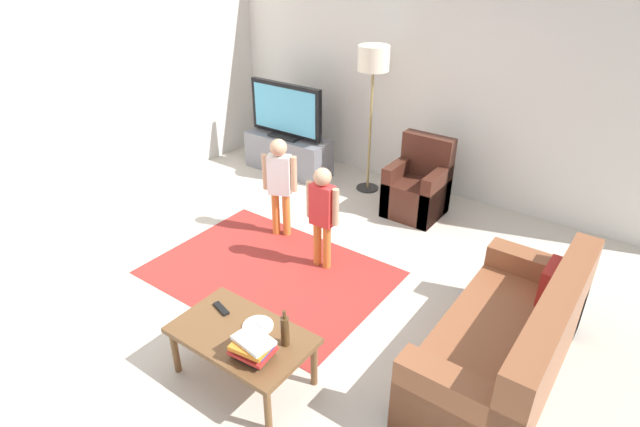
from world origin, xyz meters
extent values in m
plane|color=beige|center=(0.00, 0.00, 0.00)|extent=(7.80, 7.80, 0.00)
cube|color=silver|center=(0.00, 3.00, 1.35)|extent=(6.00, 0.12, 2.70)
cube|color=silver|center=(-3.00, 0.00, 1.35)|extent=(0.12, 6.00, 2.70)
cube|color=#9E2D28|center=(-0.39, 0.31, 0.00)|extent=(2.20, 1.60, 0.01)
cube|color=slate|center=(-1.77, 2.30, 0.25)|extent=(1.20, 0.44, 0.50)
cube|color=black|center=(-1.77, 2.25, 0.10)|extent=(1.10, 0.32, 0.03)
cube|color=black|center=(-1.77, 2.28, 0.52)|extent=(0.44, 0.28, 0.03)
cube|color=black|center=(-1.77, 2.28, 0.87)|extent=(1.10, 0.07, 0.68)
cube|color=#59B2D8|center=(-1.77, 2.24, 0.87)|extent=(1.00, 0.01, 0.58)
cube|color=brown|center=(1.81, 0.33, 0.21)|extent=(0.80, 1.80, 0.42)
cube|color=brown|center=(2.11, 0.33, 0.43)|extent=(0.20, 1.80, 0.86)
cube|color=brown|center=(1.81, -0.47, 0.30)|extent=(0.80, 0.20, 0.60)
cube|color=brown|center=(1.81, 1.13, 0.30)|extent=(0.80, 0.20, 0.60)
cube|color=#B22823|center=(1.96, 0.88, 0.56)|extent=(0.10, 0.32, 0.32)
cube|color=#472319|center=(0.19, 2.20, 0.21)|extent=(0.60, 0.60, 0.42)
cube|color=#472319|center=(0.19, 2.42, 0.45)|extent=(0.60, 0.16, 0.90)
cube|color=#472319|center=(-0.05, 2.20, 0.30)|extent=(0.12, 0.60, 0.60)
cube|color=#472319|center=(0.43, 2.20, 0.30)|extent=(0.12, 0.60, 0.60)
cylinder|color=#262626|center=(-0.60, 2.45, 0.01)|extent=(0.28, 0.28, 0.02)
cylinder|color=#99844C|center=(-0.60, 2.45, 0.76)|extent=(0.03, 0.03, 1.50)
cylinder|color=silver|center=(-0.60, 2.45, 1.64)|extent=(0.36, 0.36, 0.28)
cylinder|color=orange|center=(-0.82, 0.92, 0.25)|extent=(0.08, 0.08, 0.49)
cylinder|color=orange|center=(-0.71, 0.97, 0.25)|extent=(0.08, 0.08, 0.49)
cube|color=white|center=(-0.76, 0.94, 0.70)|extent=(0.27, 0.22, 0.42)
sphere|color=tan|center=(-0.76, 0.94, 1.00)|extent=(0.18, 0.18, 0.18)
cylinder|color=tan|center=(-0.90, 0.88, 0.73)|extent=(0.07, 0.07, 0.38)
cylinder|color=tan|center=(-0.63, 1.00, 0.73)|extent=(0.07, 0.07, 0.38)
cylinder|color=orange|center=(-0.11, 0.71, 0.24)|extent=(0.08, 0.08, 0.47)
cylinder|color=orange|center=(0.00, 0.71, 0.24)|extent=(0.08, 0.08, 0.47)
cube|color=red|center=(-0.05, 0.71, 0.67)|extent=(0.23, 0.13, 0.40)
sphere|color=tan|center=(-0.05, 0.71, 0.96)|extent=(0.17, 0.17, 0.17)
cylinder|color=tan|center=(-0.20, 0.71, 0.69)|extent=(0.06, 0.06, 0.36)
cylinder|color=tan|center=(0.09, 0.71, 0.69)|extent=(0.06, 0.06, 0.36)
cube|color=brown|center=(0.33, -0.80, 0.40)|extent=(1.00, 0.60, 0.04)
cylinder|color=brown|center=(-0.12, -1.05, 0.19)|extent=(0.05, 0.05, 0.38)
cylinder|color=brown|center=(0.78, -1.05, 0.19)|extent=(0.05, 0.05, 0.38)
cylinder|color=brown|center=(-0.12, -0.55, 0.19)|extent=(0.05, 0.05, 0.38)
cylinder|color=brown|center=(0.78, -0.55, 0.19)|extent=(0.05, 0.05, 0.38)
cube|color=black|center=(0.55, -0.91, 0.44)|extent=(0.25, 0.20, 0.04)
cube|color=red|center=(0.56, -0.92, 0.47)|extent=(0.29, 0.24, 0.03)
cube|color=#334CA5|center=(0.56, -0.91, 0.50)|extent=(0.25, 0.19, 0.03)
cube|color=orange|center=(0.57, -0.93, 0.54)|extent=(0.27, 0.23, 0.03)
cube|color=white|center=(0.57, -0.91, 0.57)|extent=(0.28, 0.21, 0.03)
cylinder|color=#4C3319|center=(0.65, -0.70, 0.53)|extent=(0.06, 0.06, 0.23)
cylinder|color=#4C3319|center=(0.65, -0.70, 0.68)|extent=(0.02, 0.02, 0.06)
cube|color=black|center=(0.03, -0.70, 0.43)|extent=(0.18, 0.09, 0.02)
cylinder|color=white|center=(0.38, -0.68, 0.43)|extent=(0.22, 0.22, 0.02)
cube|color=silver|center=(0.40, -0.68, 0.44)|extent=(0.14, 0.07, 0.01)
camera|label=1|loc=(2.40, -2.70, 2.90)|focal=28.86mm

